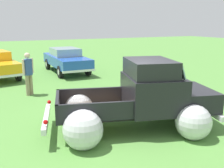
{
  "coord_description": "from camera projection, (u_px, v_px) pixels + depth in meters",
  "views": [
    {
      "loc": [
        -3.46,
        -5.82,
        2.87
      ],
      "look_at": [
        0.0,
        1.08,
        1.04
      ],
      "focal_mm": 41.21,
      "sensor_mm": 36.0,
      "label": 1
    }
  ],
  "objects": [
    {
      "name": "ground_plane",
      "position": [
        129.0,
        128.0,
        7.23
      ],
      "size": [
        80.0,
        80.0,
        0.0
      ],
      "primitive_type": "plane",
      "color": "#548C3D"
    },
    {
      "name": "vintage_pickup_truck",
      "position": [
        143.0,
        101.0,
        7.12
      ],
      "size": [
        4.97,
        3.69,
        1.96
      ],
      "rotation": [
        0.0,
        0.0,
        -0.28
      ],
      "color": "black",
      "rests_on": "ground"
    },
    {
      "name": "show_car_1",
      "position": [
        66.0,
        59.0,
        15.33
      ],
      "size": [
        1.82,
        4.72,
        1.43
      ],
      "rotation": [
        0.0,
        0.0,
        -1.58
      ],
      "color": "black",
      "rests_on": "ground"
    },
    {
      "name": "spectator_0",
      "position": [
        28.0,
        71.0,
        10.34
      ],
      "size": [
        0.5,
        0.47,
        1.73
      ],
      "rotation": [
        0.0,
        0.0,
        2.11
      ],
      "color": "gray",
      "rests_on": "ground"
    }
  ]
}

